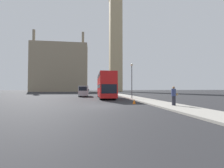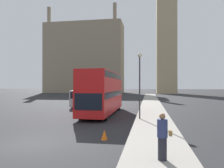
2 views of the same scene
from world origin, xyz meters
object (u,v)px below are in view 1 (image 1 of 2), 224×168
at_px(red_double_decker_bus, 106,85).
at_px(pedestrian, 174,96).
at_px(clock_tower, 116,28).
at_px(white_van, 84,91).
at_px(parked_sedan, 87,92).
at_px(street_lamp, 132,75).

relative_size(red_double_decker_bus, pedestrian, 6.22).
distance_m(clock_tower, white_van, 62.17).
bearing_deg(parked_sedan, white_van, -90.39).
bearing_deg(white_van, parked_sedan, 89.61).
xyz_separation_m(red_double_decker_bus, parked_sedan, (-4.15, 23.67, -1.71)).
bearing_deg(parked_sedan, pedestrian, -75.88).
relative_size(pedestrian, parked_sedan, 0.38).
bearing_deg(pedestrian, clock_tower, 85.46).
relative_size(red_double_decker_bus, white_van, 1.97).
distance_m(red_double_decker_bus, parked_sedan, 24.09).
bearing_deg(street_lamp, white_van, 128.69).
xyz_separation_m(white_van, pedestrian, (9.48, -20.42, -0.20)).
height_order(clock_tower, red_double_decker_bus, clock_tower).
bearing_deg(red_double_decker_bus, parked_sedan, 99.94).
bearing_deg(parked_sedan, clock_tower, 65.37).
distance_m(street_lamp, parked_sedan, 28.40).
bearing_deg(pedestrian, street_lamp, 97.20).
relative_size(clock_tower, street_lamp, 12.56).
distance_m(pedestrian, street_lamp, 10.64).
relative_size(white_van, parked_sedan, 1.18).
xyz_separation_m(clock_tower, red_double_decker_bus, (-10.75, -56.18, -33.57)).
bearing_deg(pedestrian, white_van, 114.90).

